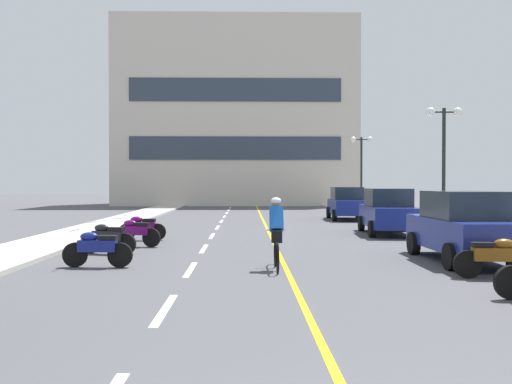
% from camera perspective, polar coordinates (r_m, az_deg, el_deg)
% --- Properties ---
extents(ground_plane, '(140.00, 140.00, 0.00)m').
position_cam_1_polar(ground_plane, '(23.67, 0.61, -3.98)').
color(ground_plane, '#47474C').
extents(curb_left, '(2.40, 72.00, 0.12)m').
position_cam_1_polar(curb_left, '(27.43, -14.82, -3.22)').
color(curb_left, '#B7B2A8').
rests_on(curb_left, ground).
extents(curb_right, '(2.40, 72.00, 0.12)m').
position_cam_1_polar(curb_right, '(27.80, 15.45, -3.16)').
color(curb_right, '#B7B2A8').
rests_on(curb_right, ground).
extents(lane_dash_1, '(0.14, 2.20, 0.01)m').
position_cam_1_polar(lane_dash_1, '(8.91, -9.66, -12.18)').
color(lane_dash_1, silver).
rests_on(lane_dash_1, ground).
extents(lane_dash_2, '(0.14, 2.20, 0.01)m').
position_cam_1_polar(lane_dash_2, '(12.80, -6.97, -8.15)').
color(lane_dash_2, silver).
rests_on(lane_dash_2, ground).
extents(lane_dash_3, '(0.14, 2.20, 0.01)m').
position_cam_1_polar(lane_dash_3, '(16.75, -5.56, -6.01)').
color(lane_dash_3, silver).
rests_on(lane_dash_3, ground).
extents(lane_dash_4, '(0.14, 2.20, 0.01)m').
position_cam_1_polar(lane_dash_4, '(20.72, -4.70, -4.68)').
color(lane_dash_4, silver).
rests_on(lane_dash_4, ground).
extents(lane_dash_5, '(0.14, 2.20, 0.01)m').
position_cam_1_polar(lane_dash_5, '(24.69, -4.11, -3.78)').
color(lane_dash_5, silver).
rests_on(lane_dash_5, ground).
extents(lane_dash_6, '(0.14, 2.20, 0.01)m').
position_cam_1_polar(lane_dash_6, '(28.68, -3.69, -3.12)').
color(lane_dash_6, silver).
rests_on(lane_dash_6, ground).
extents(lane_dash_7, '(0.14, 2.20, 0.01)m').
position_cam_1_polar(lane_dash_7, '(32.66, -3.37, -2.63)').
color(lane_dash_7, silver).
rests_on(lane_dash_7, ground).
extents(lane_dash_8, '(0.14, 2.20, 0.01)m').
position_cam_1_polar(lane_dash_8, '(36.66, -3.12, -2.25)').
color(lane_dash_8, silver).
rests_on(lane_dash_8, ground).
extents(lane_dash_9, '(0.14, 2.20, 0.01)m').
position_cam_1_polar(lane_dash_9, '(40.65, -2.92, -1.94)').
color(lane_dash_9, silver).
rests_on(lane_dash_9, ground).
extents(lane_dash_10, '(0.14, 2.20, 0.01)m').
position_cam_1_polar(lane_dash_10, '(44.64, -2.76, -1.68)').
color(lane_dash_10, silver).
rests_on(lane_dash_10, ground).
extents(lane_dash_11, '(0.14, 2.20, 0.01)m').
position_cam_1_polar(lane_dash_11, '(48.64, -2.62, -1.47)').
color(lane_dash_11, silver).
rests_on(lane_dash_11, ground).
extents(centre_line_yellow, '(0.12, 66.00, 0.01)m').
position_cam_1_polar(centre_line_yellow, '(26.67, 0.96, -3.43)').
color(centre_line_yellow, gold).
rests_on(centre_line_yellow, ground).
extents(office_building, '(22.31, 8.43, 17.19)m').
position_cam_1_polar(office_building, '(52.16, -2.12, 8.15)').
color(office_building, beige).
rests_on(office_building, ground).
extents(street_lamp_mid, '(1.46, 0.36, 4.95)m').
position_cam_1_polar(street_lamp_mid, '(22.91, 19.33, 5.22)').
color(street_lamp_mid, black).
rests_on(street_lamp_mid, curb_right).
extents(street_lamp_far, '(1.46, 0.36, 5.04)m').
position_cam_1_polar(street_lamp_far, '(36.75, 11.13, 3.70)').
color(street_lamp_far, black).
rests_on(street_lamp_far, curb_right).
extents(parked_car_near, '(1.93, 4.20, 1.82)m').
position_cam_1_polar(parked_car_near, '(14.87, 21.15, -3.40)').
color(parked_car_near, black).
rests_on(parked_car_near, ground).
extents(parked_car_mid, '(2.17, 4.31, 1.82)m').
position_cam_1_polar(parked_car_mid, '(21.97, 13.83, -1.99)').
color(parked_car_mid, black).
rests_on(parked_car_mid, ground).
extents(parked_car_far, '(2.07, 4.27, 1.82)m').
position_cam_1_polar(parked_car_far, '(30.36, 9.61, -1.19)').
color(parked_car_far, black).
rests_on(parked_car_far, ground).
extents(motorcycle_3, '(1.70, 0.60, 0.92)m').
position_cam_1_polar(motorcycle_3, '(12.51, 24.05, -6.27)').
color(motorcycle_3, black).
rests_on(motorcycle_3, ground).
extents(motorcycle_4, '(1.70, 0.60, 0.92)m').
position_cam_1_polar(motorcycle_4, '(13.50, -16.54, -5.70)').
color(motorcycle_4, black).
rests_on(motorcycle_4, ground).
extents(motorcycle_5, '(1.68, 0.67, 0.92)m').
position_cam_1_polar(motorcycle_5, '(15.99, -15.48, -4.67)').
color(motorcycle_5, black).
rests_on(motorcycle_5, ground).
extents(motorcycle_6, '(1.66, 0.74, 0.92)m').
position_cam_1_polar(motorcycle_6, '(17.61, -12.69, -4.15)').
color(motorcycle_6, black).
rests_on(motorcycle_6, ground).
extents(motorcycle_7, '(1.70, 0.60, 0.92)m').
position_cam_1_polar(motorcycle_7, '(19.49, -12.04, -3.66)').
color(motorcycle_7, black).
rests_on(motorcycle_7, ground).
extents(cyclist_rider, '(0.42, 1.77, 1.71)m').
position_cam_1_polar(cyclist_rider, '(12.64, 2.18, -4.22)').
color(cyclist_rider, black).
rests_on(cyclist_rider, ground).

